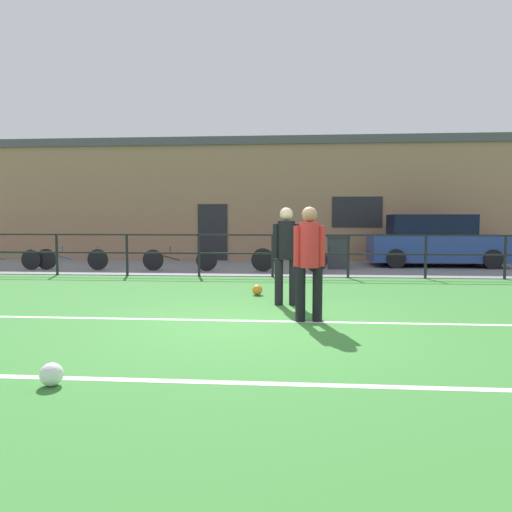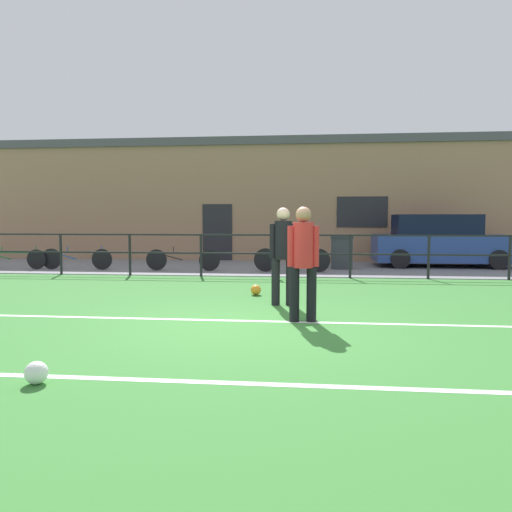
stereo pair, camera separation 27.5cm
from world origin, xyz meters
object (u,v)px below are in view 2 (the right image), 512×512
at_px(bicycle_parked_0, 292,260).
at_px(trash_bin_0, 342,252).
at_px(player_striker, 303,257).
at_px(soccer_ball_spare, 36,373).
at_px(bicycle_parked_4, 76,259).
at_px(soccer_ball_match, 256,290).
at_px(parked_car_red, 440,242).
at_px(bicycle_parked_1, 183,260).
at_px(bicycle_parked_2, 11,259).
at_px(player_goalkeeper, 283,250).

bearing_deg(bicycle_parked_0, trash_bin_0, 35.20).
distance_m(player_striker, trash_bin_0, 8.05).
bearing_deg(soccer_ball_spare, bicycle_parked_0, 78.44).
bearing_deg(bicycle_parked_4, soccer_ball_match, -36.18).
bearing_deg(parked_car_red, bicycle_parked_4, -169.12).
xyz_separation_m(player_striker, parked_car_red, (4.30, 9.07, -0.18)).
bearing_deg(bicycle_parked_4, parked_car_red, 10.88).
distance_m(soccer_ball_spare, trash_bin_0, 11.67).
bearing_deg(soccer_ball_match, soccer_ball_spare, -104.61).
bearing_deg(bicycle_parked_1, bicycle_parked_2, -179.12).
distance_m(player_goalkeeper, bicycle_parked_0, 5.53).
distance_m(parked_car_red, bicycle_parked_1, 8.26).
bearing_deg(parked_car_red, bicycle_parked_1, -164.78).
bearing_deg(soccer_ball_match, bicycle_parked_4, 143.82).
height_order(soccer_ball_match, bicycle_parked_2, bicycle_parked_2).
bearing_deg(bicycle_parked_0, bicycle_parked_2, -179.45).
xyz_separation_m(soccer_ball_match, parked_car_red, (5.29, 6.54, 0.70)).
xyz_separation_m(soccer_ball_spare, parked_car_red, (6.77, 12.21, 0.70)).
height_order(soccer_ball_spare, bicycle_parked_1, bicycle_parked_1).
height_order(player_striker, parked_car_red, player_striker).
height_order(player_striker, bicycle_parked_2, player_striker).
height_order(parked_car_red, bicycle_parked_0, parked_car_red).
bearing_deg(bicycle_parked_1, trash_bin_0, 12.58).
distance_m(soccer_ball_match, bicycle_parked_1, 5.13).
bearing_deg(trash_bin_0, bicycle_parked_4, -172.51).
height_order(bicycle_parked_4, trash_bin_0, trash_bin_0).
height_order(player_striker, soccer_ball_match, player_striker).
relative_size(soccer_ball_match, bicycle_parked_1, 0.09).
xyz_separation_m(bicycle_parked_1, bicycle_parked_4, (-3.31, -0.00, 0.00)).
height_order(player_goalkeeper, soccer_ball_spare, player_goalkeeper).
height_order(player_goalkeeper, bicycle_parked_1, player_goalkeeper).
relative_size(bicycle_parked_1, trash_bin_0, 2.22).
bearing_deg(bicycle_parked_1, bicycle_parked_4, -180.00).
bearing_deg(soccer_ball_match, bicycle_parked_1, 121.38).
height_order(soccer_ball_match, bicycle_parked_0, bicycle_parked_0).
xyz_separation_m(bicycle_parked_0, bicycle_parked_4, (-6.56, -0.00, -0.02)).
height_order(soccer_ball_match, bicycle_parked_4, bicycle_parked_4).
bearing_deg(soccer_ball_spare, bicycle_parked_4, 114.14).
bearing_deg(soccer_ball_match, trash_bin_0, 69.07).
xyz_separation_m(parked_car_red, bicycle_parked_4, (-11.27, -2.17, -0.46)).
relative_size(player_goalkeeper, bicycle_parked_0, 0.79).
relative_size(soccer_ball_match, bicycle_parked_2, 0.09).
xyz_separation_m(bicycle_parked_0, trash_bin_0, (1.50, 1.06, 0.16)).
distance_m(player_goalkeeper, soccer_ball_spare, 5.09).
xyz_separation_m(player_striker, soccer_ball_spare, (-2.47, -3.14, -0.88)).
bearing_deg(soccer_ball_spare, parked_car_red, 61.00).
bearing_deg(bicycle_parked_4, bicycle_parked_0, 0.00).
bearing_deg(bicycle_parked_4, bicycle_parked_2, -177.72).
xyz_separation_m(soccer_ball_match, bicycle_parked_1, (-2.67, 4.37, 0.24)).
distance_m(parked_car_red, trash_bin_0, 3.41).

